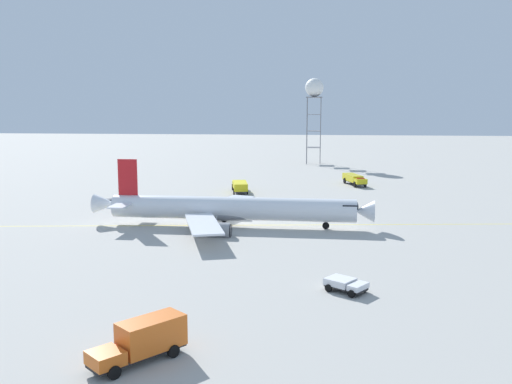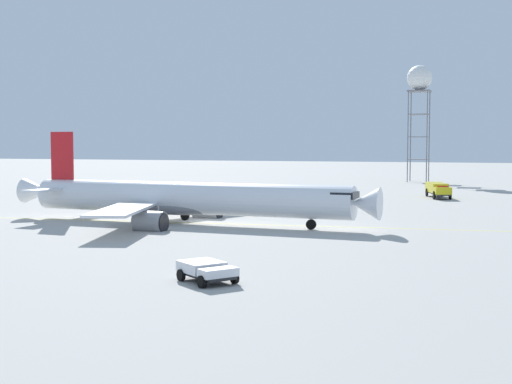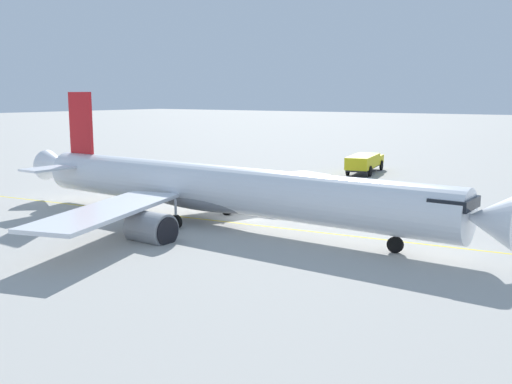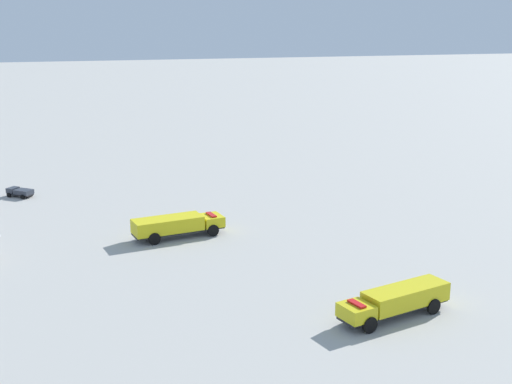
# 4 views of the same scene
# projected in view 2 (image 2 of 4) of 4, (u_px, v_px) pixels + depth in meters

# --- Properties ---
(ground_plane) EXTENTS (600.00, 600.00, 0.00)m
(ground_plane) POSITION_uv_depth(u_px,v_px,m) (201.00, 221.00, 83.62)
(ground_plane) COLOR #ADAAA3
(airliner_main) EXTENTS (45.47, 34.24, 11.06)m
(airliner_main) POSITION_uv_depth(u_px,v_px,m) (183.00, 200.00, 80.59)
(airliner_main) COLOR white
(airliner_main) RESTS_ON ground_plane
(baggage_truck_truck) EXTENTS (3.61, 3.92, 1.22)m
(baggage_truck_truck) POSITION_uv_depth(u_px,v_px,m) (76.00, 200.00, 106.56)
(baggage_truck_truck) COLOR #232326
(baggage_truck_truck) RESTS_ON ground_plane
(pushback_tug_truck) EXTENTS (4.81, 4.40, 1.30)m
(pushback_tug_truck) POSITION_uv_depth(u_px,v_px,m) (206.00, 270.00, 46.29)
(pushback_tug_truck) COLOR #232326
(pushback_tug_truck) RESTS_ON ground_plane
(fire_tender_truck) EXTENTS (5.56, 10.97, 2.50)m
(fire_tender_truck) POSITION_uv_depth(u_px,v_px,m) (438.00, 189.00, 120.43)
(fire_tender_truck) COLOR #232326
(fire_tender_truck) RESTS_ON ground_plane
(fire_tender_truck_extra) EXTENTS (4.95, 10.98, 2.50)m
(fire_tender_truck_extra) POSITION_uv_depth(u_px,v_px,m) (264.00, 191.00, 115.68)
(fire_tender_truck_extra) COLOR #232326
(fire_tender_truck_extra) RESTS_ON ground_plane
(radar_tower) EXTENTS (6.15, 6.15, 28.60)m
(radar_tower) POSITION_uv_depth(u_px,v_px,m) (419.00, 82.00, 171.50)
(radar_tower) COLOR slate
(radar_tower) RESTS_ON ground_plane
(taxiway_centreline) EXTENTS (176.31, 23.24, 0.01)m
(taxiway_centreline) POSITION_uv_depth(u_px,v_px,m) (161.00, 222.00, 82.42)
(taxiway_centreline) COLOR yellow
(taxiway_centreline) RESTS_ON ground_plane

